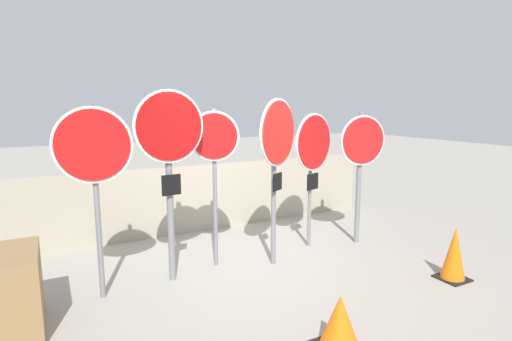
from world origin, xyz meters
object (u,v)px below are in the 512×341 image
(stop_sign_1, at_px, (170,148))
(stop_sign_5, at_px, (362,153))
(stop_sign_0, at_px, (94,158))
(stop_sign_3, at_px, (277,146))
(stop_sign_2, at_px, (214,150))
(traffic_cone_1, at_px, (340,324))
(stop_sign_4, at_px, (313,150))
(traffic_cone_0, at_px, (454,254))

(stop_sign_1, relative_size, stop_sign_5, 1.14)
(stop_sign_0, bearing_deg, stop_sign_3, 4.42)
(stop_sign_3, relative_size, stop_sign_5, 1.09)
(stop_sign_0, xyz_separation_m, stop_sign_1, (0.89, 0.09, 0.06))
(stop_sign_0, xyz_separation_m, stop_sign_3, (2.35, -0.05, 0.03))
(stop_sign_2, relative_size, traffic_cone_1, 4.05)
(stop_sign_1, distance_m, stop_sign_4, 2.34)
(stop_sign_1, bearing_deg, stop_sign_0, -179.92)
(stop_sign_0, height_order, stop_sign_3, stop_sign_3)
(stop_sign_0, relative_size, stop_sign_3, 0.96)
(stop_sign_0, height_order, traffic_cone_0, stop_sign_0)
(traffic_cone_0, bearing_deg, stop_sign_5, 95.07)
(stop_sign_4, distance_m, traffic_cone_0, 2.42)
(traffic_cone_0, bearing_deg, stop_sign_2, 144.44)
(traffic_cone_0, bearing_deg, stop_sign_3, 139.77)
(stop_sign_1, distance_m, stop_sign_2, 0.70)
(stop_sign_3, distance_m, traffic_cone_1, 2.56)
(stop_sign_3, xyz_separation_m, stop_sign_4, (0.86, 0.35, -0.14))
(stop_sign_2, xyz_separation_m, traffic_cone_0, (2.59, -1.85, -1.31))
(stop_sign_3, relative_size, traffic_cone_0, 3.32)
(stop_sign_1, xyz_separation_m, traffic_cone_1, (0.94, -2.19, -1.47))
(stop_sign_4, bearing_deg, stop_sign_5, -35.02)
(stop_sign_0, xyz_separation_m, stop_sign_5, (4.01, 0.07, -0.17))
(stop_sign_2, distance_m, traffic_cone_0, 3.45)
(stop_sign_3, height_order, stop_sign_4, stop_sign_3)
(stop_sign_2, distance_m, traffic_cone_1, 2.77)
(stop_sign_1, xyz_separation_m, traffic_cone_0, (3.26, -1.67, -1.39))
(traffic_cone_1, bearing_deg, traffic_cone_0, 12.65)
(traffic_cone_1, bearing_deg, stop_sign_5, 44.88)
(stop_sign_0, xyz_separation_m, stop_sign_2, (1.56, 0.28, -0.02))
(stop_sign_0, distance_m, stop_sign_3, 2.36)
(stop_sign_1, xyz_separation_m, stop_sign_2, (0.67, 0.19, -0.08))
(stop_sign_5, xyz_separation_m, traffic_cone_1, (-2.18, -2.17, -1.24))
(stop_sign_0, xyz_separation_m, traffic_cone_0, (4.15, -1.58, -1.33))
(stop_sign_0, relative_size, stop_sign_2, 1.02)
(stop_sign_5, bearing_deg, stop_sign_2, -175.66)
(stop_sign_3, bearing_deg, stop_sign_1, 143.86)
(stop_sign_4, relative_size, stop_sign_5, 0.99)
(stop_sign_4, bearing_deg, stop_sign_0, 166.03)
(stop_sign_4, distance_m, traffic_cone_1, 3.06)
(stop_sign_1, relative_size, stop_sign_3, 1.04)
(stop_sign_0, height_order, stop_sign_2, stop_sign_0)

